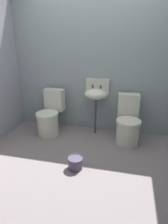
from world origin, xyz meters
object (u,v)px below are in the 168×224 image
at_px(toilet_left, 50,116).
at_px(sink, 96,94).
at_px(toilet_right, 128,124).
at_px(bucket, 75,163).

height_order(toilet_left, sink, sink).
relative_size(toilet_left, sink, 0.79).
height_order(toilet_left, toilet_right, same).
bearing_deg(toilet_left, toilet_right, -172.86).
distance_m(toilet_left, sink, 0.94).
xyz_separation_m(toilet_left, bucket, (0.74, -0.93, -0.23)).
bearing_deg(bucket, sink, 86.06).
relative_size(toilet_right, bucket, 3.72).
height_order(toilet_right, sink, sink).
xyz_separation_m(toilet_left, toilet_right, (1.40, -0.00, 0.00)).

